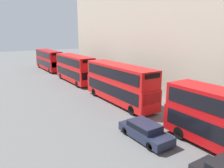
# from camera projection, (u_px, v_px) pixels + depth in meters

# --- Properties ---
(bus_second_in_queue) EXTENTS (2.59, 11.13, 4.49)m
(bus_second_in_queue) POSITION_uv_depth(u_px,v_px,m) (119.00, 82.00, 25.09)
(bus_second_in_queue) COLOR red
(bus_second_in_queue) RESTS_ON ground
(bus_third_in_queue) EXTENTS (2.59, 10.29, 4.40)m
(bus_third_in_queue) POSITION_uv_depth(u_px,v_px,m) (75.00, 68.00, 35.67)
(bus_third_in_queue) COLOR red
(bus_third_in_queue) RESTS_ON ground
(bus_trailing) EXTENTS (2.59, 11.16, 4.23)m
(bus_trailing) POSITION_uv_depth(u_px,v_px,m) (49.00, 59.00, 47.30)
(bus_trailing) COLOR #B20C0F
(bus_trailing) RESTS_ON ground
(car_hatchback) EXTENTS (1.85, 4.56, 1.34)m
(car_hatchback) POSITION_uv_depth(u_px,v_px,m) (145.00, 130.00, 16.76)
(car_hatchback) COLOR #1E2338
(car_hatchback) RESTS_ON ground
(pedestrian) EXTENTS (0.36, 0.36, 1.81)m
(pedestrian) POSITION_uv_depth(u_px,v_px,m) (63.00, 67.00, 46.66)
(pedestrian) COLOR #334C6B
(pedestrian) RESTS_ON ground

